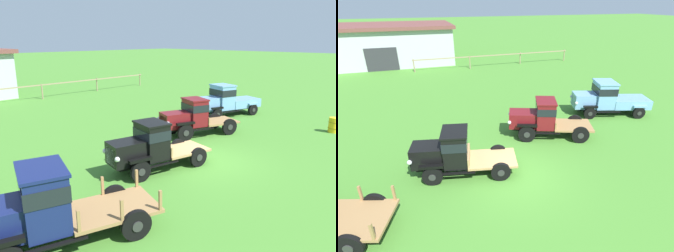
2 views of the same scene
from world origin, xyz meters
TOP-DOWN VIEW (x-y plane):
  - ground_plane at (0.00, 0.00)m, footprint 240.00×240.00m
  - paddock_fence at (5.30, 20.39)m, footprint 18.10×0.60m
  - vintage_truck_foreground_near at (-7.89, -0.65)m, footprint 5.43×3.18m
  - vintage_truck_second_in_line at (-2.44, 1.07)m, footprint 4.67×2.45m
  - vintage_truck_midrow_center at (2.72, 3.06)m, footprint 4.79×3.03m
  - vintage_truck_far_side at (8.19, 4.54)m, footprint 5.16×3.03m
  - oil_drum_beside_row at (8.91, -2.49)m, footprint 0.60×0.60m

SIDE VIEW (x-z plane):
  - ground_plane at x=0.00m, z-range 0.00..0.00m
  - oil_drum_beside_row at x=8.91m, z-range 0.00..0.88m
  - paddock_fence at x=5.30m, z-range 0.36..1.72m
  - vintage_truck_second_in_line at x=-2.44m, z-range 0.03..2.09m
  - vintage_truck_far_side at x=8.19m, z-range -0.03..2.18m
  - vintage_truck_midrow_center at x=2.72m, z-range 0.03..2.14m
  - vintage_truck_foreground_near at x=-7.89m, z-range 0.03..2.23m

